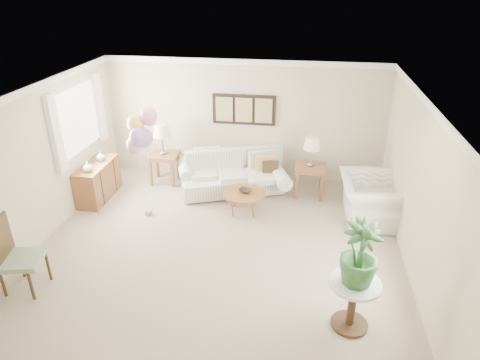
{
  "coord_description": "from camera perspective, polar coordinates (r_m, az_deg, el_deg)",
  "views": [
    {
      "loc": [
        1.27,
        -5.73,
        4.16
      ],
      "look_at": [
        0.29,
        0.6,
        1.05
      ],
      "focal_mm": 32.0,
      "sensor_mm": 36.0,
      "label": 1
    }
  ],
  "objects": [
    {
      "name": "wall_art_triptych",
      "position": [
        9.16,
        0.53,
        9.35
      ],
      "size": [
        1.35,
        0.06,
        0.65
      ],
      "color": "black",
      "rests_on": "ground"
    },
    {
      "name": "armchair",
      "position": [
        8.21,
        16.97,
        -2.55
      ],
      "size": [
        1.14,
        1.29,
        0.81
      ],
      "primitive_type": "imported",
      "rotation": [
        0.0,
        0.0,
        1.62
      ],
      "color": "white",
      "rests_on": "ground"
    },
    {
      "name": "side_table",
      "position": [
        5.73,
        14.92,
        -14.37
      ],
      "size": [
        0.66,
        0.66,
        0.71
      ],
      "color": "silver",
      "rests_on": "ground"
    },
    {
      "name": "sofa",
      "position": [
        8.94,
        -0.99,
        0.56
      ],
      "size": [
        2.56,
        1.54,
        0.84
      ],
      "color": "white",
      "rests_on": "ground"
    },
    {
      "name": "ground_plane",
      "position": [
        7.19,
        -3.02,
        -9.48
      ],
      "size": [
        6.0,
        6.0,
        0.0
      ],
      "primitive_type": "plane",
      "color": "tan"
    },
    {
      "name": "vase_sage",
      "position": [
        9.08,
        -18.12,
        3.05
      ],
      "size": [
        0.2,
        0.2,
        0.18
      ],
      "primitive_type": "imported",
      "rotation": [
        0.0,
        0.0,
        -0.14
      ],
      "color": "#AEBBA7",
      "rests_on": "credenza"
    },
    {
      "name": "accent_chair",
      "position": [
        6.9,
        -27.77,
        -8.74
      ],
      "size": [
        0.65,
        0.65,
        1.12
      ],
      "color": "gray",
      "rests_on": "ground"
    },
    {
      "name": "lamp_right",
      "position": [
        8.55,
        9.6,
        4.7
      ],
      "size": [
        0.34,
        0.34,
        0.6
      ],
      "color": "gray",
      "rests_on": "end_table_right"
    },
    {
      "name": "potted_plant",
      "position": [
        5.36,
        15.68,
        -9.48
      ],
      "size": [
        0.62,
        0.62,
        0.86
      ],
      "primitive_type": "imported",
      "rotation": [
        0.0,
        0.0,
        0.37
      ],
      "color": "#23501D",
      "rests_on": "side_table"
    },
    {
      "name": "coffee_table",
      "position": [
        8.11,
        0.51,
        -1.88
      ],
      "size": [
        0.82,
        0.82,
        0.41
      ],
      "color": "olive",
      "rests_on": "ground"
    },
    {
      "name": "credenza",
      "position": [
        9.1,
        -18.38,
        -0.12
      ],
      "size": [
        0.46,
        1.2,
        0.74
      ],
      "color": "brown",
      "rests_on": "ground"
    },
    {
      "name": "end_table_right",
      "position": [
        8.76,
        9.33,
        1.27
      ],
      "size": [
        0.61,
        0.55,
        0.67
      ],
      "color": "brown",
      "rests_on": "ground"
    },
    {
      "name": "balloon_cluster",
      "position": [
        7.68,
        -13.12,
        6.17
      ],
      "size": [
        0.53,
        0.56,
        2.09
      ],
      "color": "gray",
      "rests_on": "ground"
    },
    {
      "name": "end_table_left",
      "position": [
        9.36,
        -10.11,
        2.84
      ],
      "size": [
        0.61,
        0.55,
        0.66
      ],
      "color": "brown",
      "rests_on": "ground"
    },
    {
      "name": "room_shell",
      "position": [
        6.49,
        -4.14,
        2.88
      ],
      "size": [
        6.04,
        6.04,
        2.6
      ],
      "color": "#BCAF91",
      "rests_on": "ground"
    },
    {
      "name": "vase_white",
      "position": [
        8.63,
        -19.66,
        1.69
      ],
      "size": [
        0.23,
        0.23,
        0.2
      ],
      "primitive_type": "imported",
      "rotation": [
        0.0,
        0.0,
        -0.24
      ],
      "color": "silver",
      "rests_on": "credenza"
    },
    {
      "name": "decor_bowl",
      "position": [
        8.1,
        0.68,
        -1.42
      ],
      "size": [
        0.27,
        0.27,
        0.06
      ],
      "primitive_type": "imported",
      "rotation": [
        0.0,
        0.0,
        -0.23
      ],
      "color": "#2A221D",
      "rests_on": "coffee_table"
    },
    {
      "name": "lamp_left",
      "position": [
        9.15,
        -10.41,
        6.37
      ],
      "size": [
        0.38,
        0.38,
        0.66
      ],
      "color": "gray",
      "rests_on": "end_table_left"
    }
  ]
}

